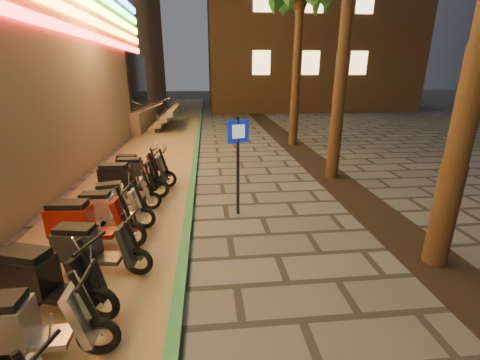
{
  "coord_description": "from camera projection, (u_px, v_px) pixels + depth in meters",
  "views": [
    {
      "loc": [
        -0.38,
        -2.64,
        3.25
      ],
      "look_at": [
        0.23,
        3.44,
        1.2
      ],
      "focal_mm": 24.0,
      "sensor_mm": 36.0,
      "label": 1
    }
  ],
  "objects": [
    {
      "name": "scooter_6",
      "position": [
        45.0,
        279.0,
        4.44
      ],
      "size": [
        1.75,
        0.94,
        1.24
      ],
      "rotation": [
        0.0,
        0.0,
        -0.31
      ],
      "color": "black",
      "rests_on": "ground"
    },
    {
      "name": "scooter_13",
      "position": [
        135.0,
        166.0,
        10.08
      ],
      "size": [
        1.5,
        0.65,
        1.06
      ],
      "rotation": [
        0.0,
        0.0,
        -0.18
      ],
      "color": "black",
      "rests_on": "ground"
    },
    {
      "name": "scooter_7",
      "position": [
        92.0,
        247.0,
        5.33
      ],
      "size": [
        1.62,
        0.68,
        1.14
      ],
      "rotation": [
        0.0,
        0.0,
        -0.16
      ],
      "color": "black",
      "rests_on": "ground"
    },
    {
      "name": "planting_strip",
      "position": [
        359.0,
        200.0,
        8.62
      ],
      "size": [
        1.2,
        40.0,
        0.02
      ],
      "primitive_type": "cube",
      "color": "black",
      "rests_on": "ground"
    },
    {
      "name": "green_curb",
      "position": [
        196.0,
        156.0,
        12.89
      ],
      "size": [
        0.18,
        60.0,
        0.1
      ],
      "primitive_type": "cube",
      "color": "#2A7240",
      "rests_on": "ground"
    },
    {
      "name": "scooter_10",
      "position": [
        121.0,
        196.0,
        7.62
      ],
      "size": [
        1.5,
        0.75,
        1.06
      ],
      "rotation": [
        0.0,
        0.0,
        0.27
      ],
      "color": "black",
      "rests_on": "ground"
    },
    {
      "name": "parking_strip",
      "position": [
        153.0,
        159.0,
        12.75
      ],
      "size": [
        3.4,
        60.0,
        0.01
      ],
      "primitive_type": "cube",
      "color": "#8C7251",
      "rests_on": "ground"
    },
    {
      "name": "scooter_5",
      "position": [
        23.0,
        326.0,
        3.65
      ],
      "size": [
        1.67,
        0.59,
        1.18
      ],
      "rotation": [
        0.0,
        0.0,
        0.02
      ],
      "color": "black",
      "rests_on": "ground"
    },
    {
      "name": "palm_d",
      "position": [
        300.0,
        4.0,
        13.33
      ],
      "size": [
        2.97,
        3.02,
        7.16
      ],
      "color": "#472D19",
      "rests_on": "ground"
    },
    {
      "name": "scooter_8",
      "position": [
        85.0,
        222.0,
        6.07
      ],
      "size": [
        1.81,
        0.63,
        1.27
      ],
      "rotation": [
        0.0,
        0.0,
        -0.07
      ],
      "color": "black",
      "rests_on": "ground"
    },
    {
      "name": "pedestrian_sign",
      "position": [
        238.0,
        153.0,
        7.3
      ],
      "size": [
        0.49,
        0.2,
        2.34
      ],
      "rotation": [
        0.0,
        0.0,
        0.34
      ],
      "color": "black",
      "rests_on": "ground"
    },
    {
      "name": "scooter_11",
      "position": [
        126.0,
        179.0,
        8.54
      ],
      "size": [
        1.81,
        0.63,
        1.27
      ],
      "rotation": [
        0.0,
        0.0,
        -0.06
      ],
      "color": "black",
      "rests_on": "ground"
    },
    {
      "name": "scooter_12",
      "position": [
        139.0,
        171.0,
        9.34
      ],
      "size": [
        1.69,
        0.59,
        1.19
      ],
      "rotation": [
        0.0,
        0.0,
        -0.03
      ],
      "color": "black",
      "rests_on": "ground"
    },
    {
      "name": "scooter_9",
      "position": [
        108.0,
        209.0,
        6.87
      ],
      "size": [
        1.57,
        0.55,
        1.11
      ],
      "rotation": [
        0.0,
        0.0,
        -0.05
      ],
      "color": "black",
      "rests_on": "ground"
    }
  ]
}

